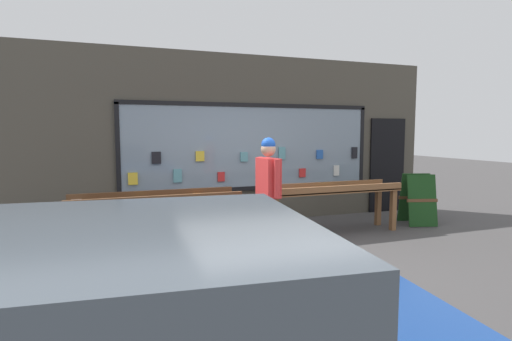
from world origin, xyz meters
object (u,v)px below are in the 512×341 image
Objects in this scene: small_dog at (248,238)px; display_table_left at (156,204)px; sandwich_board_sign at (418,199)px; person_browsing at (268,185)px; display_table_right at (331,194)px.

display_table_left is at bearing 79.00° from small_dog.
person_browsing is at bearing -152.80° from sandwich_board_sign.
person_browsing reaches higher than display_table_right.
sandwich_board_sign reaches higher than display_table_left.
sandwich_board_sign is (4.99, 0.03, -0.21)m from display_table_left.
display_table_left is 3.03m from display_table_right.
sandwich_board_sign is (3.40, 0.65, -0.52)m from person_browsing.
sandwich_board_sign reaches higher than small_dog.
sandwich_board_sign is at bearing 0.32° from display_table_left.
small_dog is 0.57× the size of sandwich_board_sign.
small_dog is at bearing -153.66° from display_table_right.
sandwich_board_sign is (1.95, 0.03, -0.21)m from display_table_right.
display_table_left is 2.58× the size of sandwich_board_sign.
display_table_left reaches higher than small_dog.
person_browsing reaches higher than display_table_left.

